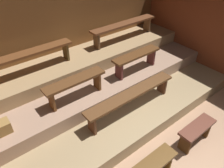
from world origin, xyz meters
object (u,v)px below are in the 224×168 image
at_px(bench_middle_right, 136,58).
at_px(bench_lower_center, 131,96).
at_px(bench_upper_right, 124,26).
at_px(bench_floor_left, 154,166).
at_px(bench_upper_left, 25,56).
at_px(bench_middle_left, 75,84).
at_px(bench_floor_right, 196,131).
at_px(wooden_crate_middle, 4,127).

bearing_deg(bench_middle_right, bench_lower_center, -138.09).
xyz_separation_m(bench_lower_center, bench_upper_right, (1.34, 1.80, 0.62)).
xyz_separation_m(bench_floor_left, bench_upper_left, (-0.77, 3.06, 0.98)).
xyz_separation_m(bench_floor_left, bench_middle_left, (-0.24, 1.99, 0.65)).
bearing_deg(bench_middle_right, bench_upper_left, 154.31).
height_order(bench_floor_left, bench_middle_left, bench_middle_left).
bearing_deg(bench_floor_right, bench_floor_left, 180.00).
bearing_deg(wooden_crate_middle, bench_upper_left, 49.36).
bearing_deg(wooden_crate_middle, bench_middle_left, 0.65).
distance_m(bench_upper_right, wooden_crate_middle, 3.88).
bearing_deg(wooden_crate_middle, bench_upper_right, 16.43).
relative_size(bench_middle_right, wooden_crate_middle, 5.82).
bearing_deg(bench_middle_left, bench_floor_right, -53.98).
height_order(bench_floor_right, bench_lower_center, bench_lower_center).
bearing_deg(bench_middle_right, bench_floor_right, -96.96).
relative_size(bench_middle_left, bench_upper_right, 0.63).
distance_m(bench_floor_left, bench_upper_right, 3.78).
distance_m(bench_floor_left, bench_lower_center, 1.46).
relative_size(bench_middle_right, bench_upper_right, 0.63).
bearing_deg(bench_middle_left, bench_lower_center, -39.94).
xyz_separation_m(bench_floor_left, bench_floor_right, (1.21, 0.00, 0.00)).
height_order(bench_middle_right, bench_upper_right, bench_upper_right).
bearing_deg(bench_floor_left, bench_lower_center, 63.34).
bearing_deg(bench_upper_left, bench_middle_left, -63.77).
relative_size(bench_floor_left, bench_upper_left, 0.41).
relative_size(bench_lower_center, bench_upper_right, 1.06).
bearing_deg(bench_middle_left, wooden_crate_middle, -179.35).
relative_size(bench_floor_left, bench_middle_right, 0.65).
height_order(bench_floor_right, bench_middle_right, bench_middle_right).
bearing_deg(wooden_crate_middle, bench_floor_right, -34.23).
bearing_deg(bench_floor_left, bench_middle_left, 96.96).
xyz_separation_m(bench_upper_left, wooden_crate_middle, (-0.93, -1.08, -0.59)).
distance_m(bench_floor_left, bench_floor_right, 1.21).
xyz_separation_m(bench_floor_right, bench_lower_center, (-0.57, 1.26, 0.36)).
xyz_separation_m(bench_floor_right, bench_middle_left, (-1.45, 1.99, 0.65)).
height_order(bench_floor_right, bench_upper_right, bench_upper_right).
distance_m(bench_floor_left, bench_middle_left, 2.11).
height_order(bench_floor_right, wooden_crate_middle, wooden_crate_middle).
xyz_separation_m(bench_floor_left, wooden_crate_middle, (-1.70, 1.98, 0.40)).
bearing_deg(bench_lower_center, bench_floor_right, -65.52).
bearing_deg(bench_floor_left, bench_upper_right, 57.16).
bearing_deg(bench_middle_left, bench_middle_right, 0.00).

